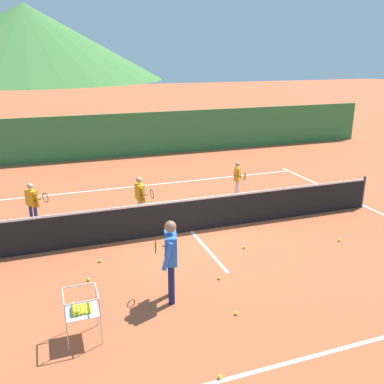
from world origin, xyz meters
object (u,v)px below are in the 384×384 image
at_px(tennis_ball_2, 100,261).
at_px(student_0, 32,201).
at_px(instructor, 170,253).
at_px(tennis_ball_6, 88,279).
at_px(tennis_net, 191,215).
at_px(tennis_ball_4, 220,377).
at_px(tennis_ball_7, 339,240).
at_px(ball_cart, 81,309).
at_px(student_1, 140,195).
at_px(tennis_ball_3, 236,313).
at_px(student_2, 238,176).
at_px(tennis_ball_8, 219,278).
at_px(tennis_ball_1, 244,247).

bearing_deg(tennis_ball_2, student_0, 116.68).
bearing_deg(instructor, tennis_ball_6, 139.45).
distance_m(tennis_net, tennis_ball_2, 2.92).
distance_m(tennis_ball_4, tennis_ball_7, 6.12).
height_order(ball_cart, tennis_ball_2, ball_cart).
xyz_separation_m(instructor, tennis_ball_6, (-1.51, 1.30, -1.00)).
xyz_separation_m(student_1, tennis_ball_3, (0.63, -5.33, -0.79)).
bearing_deg(tennis_ball_7, tennis_ball_6, 178.76).
xyz_separation_m(ball_cart, tennis_ball_4, (1.89, -1.72, -0.55)).
bearing_deg(tennis_net, instructor, -116.24).
bearing_deg(tennis_ball_4, student_2, 63.01).
distance_m(tennis_ball_2, tennis_ball_8, 2.94).
bearing_deg(instructor, tennis_ball_8, 17.40).
distance_m(tennis_ball_3, tennis_ball_8, 1.37).
bearing_deg(student_1, student_0, 168.22).
bearing_deg(ball_cart, tennis_net, 48.53).
bearing_deg(tennis_net, tennis_ball_2, -159.14).
relative_size(instructor, tennis_ball_8, 25.23).
relative_size(student_2, tennis_ball_1, 18.36).
xyz_separation_m(ball_cart, tennis_ball_2, (0.67, 2.78, -0.55)).
distance_m(student_2, tennis_ball_1, 4.22).
xyz_separation_m(student_1, student_2, (3.68, 1.08, -0.07)).
bearing_deg(tennis_net, tennis_ball_7, -29.33).
distance_m(student_1, tennis_ball_2, 2.86).
bearing_deg(tennis_ball_6, instructor, -40.55).
distance_m(instructor, student_0, 5.64).
height_order(ball_cart, tennis_ball_7, ball_cart).
relative_size(tennis_net, student_2, 9.52).
distance_m(student_0, tennis_ball_8, 6.05).
distance_m(student_1, student_2, 3.83).
bearing_deg(tennis_ball_4, tennis_ball_3, 56.59).
relative_size(ball_cart, tennis_ball_6, 13.22).
distance_m(instructor, ball_cart, 2.00).
xyz_separation_m(student_2, tennis_ball_8, (-2.83, -5.06, -0.72)).
bearing_deg(tennis_ball_2, student_2, 32.74).
xyz_separation_m(instructor, tennis_ball_4, (0.06, -2.40, -1.00)).
bearing_deg(tennis_net, student_2, 42.70).
distance_m(tennis_ball_6, tennis_ball_7, 6.56).
xyz_separation_m(tennis_net, tennis_ball_4, (-1.48, -5.53, -0.47)).
height_order(tennis_ball_6, tennis_ball_7, same).
bearing_deg(student_0, student_2, 3.93).
height_order(instructor, tennis_ball_6, instructor).
distance_m(student_1, tennis_ball_3, 5.43).
relative_size(tennis_net, instructor, 6.92).
height_order(student_2, tennis_ball_7, student_2).
xyz_separation_m(tennis_ball_1, tennis_ball_8, (-1.22, -1.23, 0.00)).
bearing_deg(tennis_ball_4, tennis_ball_8, 67.21).
relative_size(student_2, tennis_ball_2, 18.36).
bearing_deg(instructor, tennis_ball_4, -88.54).
height_order(instructor, student_1, instructor).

